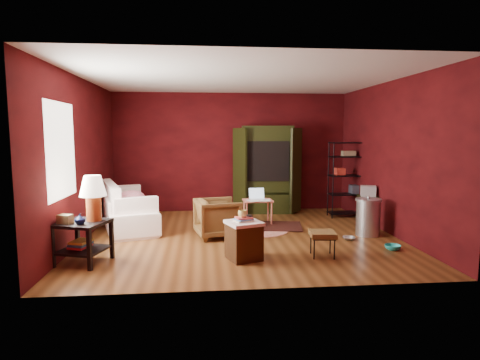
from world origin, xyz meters
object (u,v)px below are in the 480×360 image
object	(u,v)px
sofa	(128,205)
tv_armoire	(267,168)
armchair	(218,216)
side_table	(88,211)
laptop_desk	(258,202)
wire_shelving	(348,176)
hamper	(244,240)

from	to	relation	value
sofa	tv_armoire	xyz separation A→B (m)	(2.98, 1.27, 0.62)
armchair	side_table	size ratio (longest dim) A/B	0.60
sofa	tv_armoire	world-z (taller)	tv_armoire
sofa	tv_armoire	bearing A→B (deg)	-84.08
sofa	armchair	size ratio (longest dim) A/B	2.95
sofa	tv_armoire	distance (m)	3.30
laptop_desk	wire_shelving	bearing A→B (deg)	11.23
side_table	wire_shelving	distance (m)	5.57
tv_armoire	wire_shelving	size ratio (longest dim) A/B	1.22
side_table	hamper	distance (m)	2.27
tv_armoire	side_table	bearing A→B (deg)	-128.18
laptop_desk	wire_shelving	size ratio (longest dim) A/B	0.44
side_table	tv_armoire	bearing A→B (deg)	47.55
laptop_desk	armchair	bearing A→B (deg)	-134.82
sofa	laptop_desk	world-z (taller)	sofa
sofa	laptop_desk	distance (m)	2.59
hamper	wire_shelving	distance (m)	3.90
side_table	armchair	bearing A→B (deg)	33.37
side_table	laptop_desk	world-z (taller)	side_table
armchair	tv_armoire	distance (m)	2.60
armchair	side_table	xyz separation A→B (m)	(-1.90, -1.25, 0.37)
tv_armoire	wire_shelving	xyz separation A→B (m)	(1.71, -0.70, -0.14)
armchair	laptop_desk	size ratio (longest dim) A/B	1.04
wire_shelving	hamper	bearing A→B (deg)	-132.94
armchair	wire_shelving	xyz separation A→B (m)	(2.95, 1.49, 0.53)
armchair	wire_shelving	size ratio (longest dim) A/B	0.45
sofa	laptop_desk	bearing A→B (deg)	-106.25
hamper	side_table	bearing A→B (deg)	177.62
side_table	tv_armoire	xyz separation A→B (m)	(3.14, 3.43, 0.30)
tv_armoire	armchair	bearing A→B (deg)	-115.37
sofa	laptop_desk	xyz separation A→B (m)	(2.59, 0.04, 0.01)
hamper	laptop_desk	distance (m)	2.36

